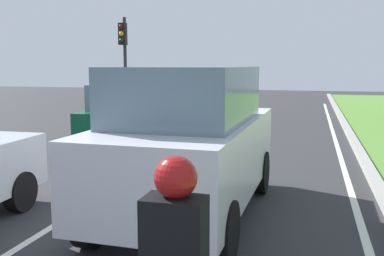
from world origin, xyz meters
TOP-DOWN VIEW (x-y plane):
  - ground_plane at (0.00, 14.00)m, footprint 60.00×60.00m
  - lane_line_center at (-0.70, 14.00)m, footprint 0.12×32.00m
  - lane_line_right_edge at (3.60, 14.00)m, footprint 0.12×32.00m
  - curb_right at (4.10, 14.00)m, footprint 0.24×48.00m
  - car_suv_ahead at (1.09, 8.64)m, footprint 2.06×4.55m
  - car_hatchback_far at (-2.23, 13.97)m, footprint 1.85×3.76m
  - rider_person at (2.02, 4.87)m, footprint 0.50×0.40m
  - traffic_light_overhead_left at (-4.86, 19.87)m, footprint 0.32×0.50m

SIDE VIEW (x-z plane):
  - ground_plane at x=0.00m, z-range 0.00..0.00m
  - lane_line_center at x=-0.70m, z-range 0.00..0.01m
  - lane_line_right_edge at x=3.60m, z-range 0.00..0.01m
  - curb_right at x=4.10m, z-range 0.00..0.12m
  - car_hatchback_far at x=-2.23m, z-range -0.01..1.77m
  - car_suv_ahead at x=1.09m, z-range 0.03..2.31m
  - rider_person at x=2.02m, z-range 0.61..1.77m
  - traffic_light_overhead_left at x=-4.86m, z-range 0.76..5.05m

